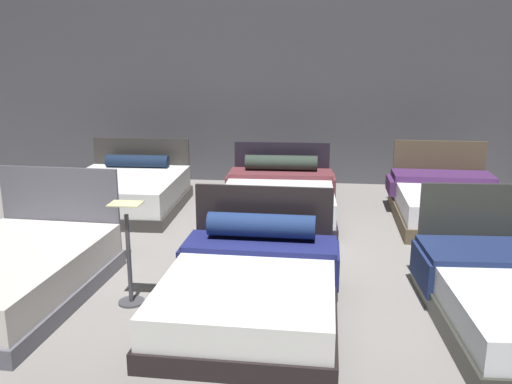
# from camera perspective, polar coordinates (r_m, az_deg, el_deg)

# --- Properties ---
(ground_plane) EXTENTS (18.00, 18.00, 0.02)m
(ground_plane) POSITION_cam_1_polar(r_m,az_deg,el_deg) (5.87, 1.01, -7.99)
(ground_plane) COLOR gray
(showroom_back_wall) EXTENTS (18.00, 0.06, 3.50)m
(showroom_back_wall) POSITION_cam_1_polar(r_m,az_deg,el_deg) (9.52, 3.44, 11.43)
(showroom_back_wall) COLOR #47474C
(showroom_back_wall) RESTS_ON ground_plane
(bed_0) EXTENTS (1.52, 2.19, 1.05)m
(bed_0) POSITION_cam_1_polar(r_m,az_deg,el_deg) (5.53, -24.67, -8.00)
(bed_0) COLOR #575660
(bed_0) RESTS_ON ground_plane
(bed_1) EXTENTS (1.54, 1.99, 0.95)m
(bed_1) POSITION_cam_1_polar(r_m,az_deg,el_deg) (4.77, -0.46, -10.10)
(bed_1) COLOR black
(bed_1) RESTS_ON ground_plane
(bed_3) EXTENTS (1.70, 2.01, 0.93)m
(bed_3) POSITION_cam_1_polar(r_m,az_deg,el_deg) (8.13, -13.72, -0.05)
(bed_3) COLOR #322F2C
(bed_3) RESTS_ON ground_plane
(bed_4) EXTENTS (1.65, 2.06, 0.90)m
(bed_4) POSITION_cam_1_polar(r_m,az_deg,el_deg) (7.64, 2.43, -0.62)
(bed_4) COLOR black
(bed_4) RESTS_ON ground_plane
(bed_5) EXTENTS (1.55, 1.97, 0.98)m
(bed_5) POSITION_cam_1_polar(r_m,az_deg,el_deg) (7.80, 19.73, -1.14)
(bed_5) COLOR brown
(bed_5) RESTS_ON ground_plane
(price_sign) EXTENTS (0.28, 0.24, 0.95)m
(price_sign) POSITION_cam_1_polar(r_m,az_deg,el_deg) (5.05, -13.24, -7.61)
(price_sign) COLOR #3F3F44
(price_sign) RESTS_ON ground_plane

